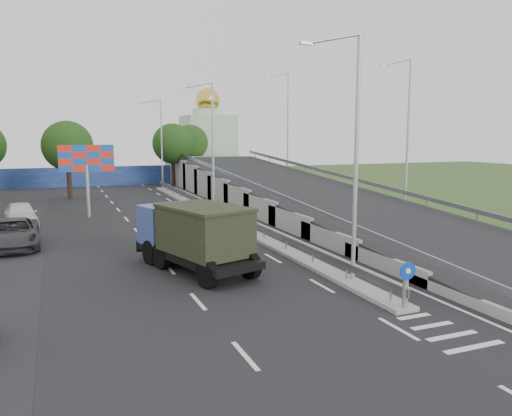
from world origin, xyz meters
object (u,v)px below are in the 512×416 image
sign_bollard (406,285)px  lamp_post_far (160,139)px  lamp_post_mid (211,140)px  parked_car_c (13,234)px  lamp_post_near (353,146)px  billboard (87,163)px  parked_car_e (21,215)px  dump_truck (194,234)px  church (208,141)px

sign_bollard → lamp_post_far: (0.11, 43.83, 4.77)m
lamp_post_far → lamp_post_mid: bearing=-90.0°
lamp_post_far → parked_car_c: lamp_post_far is taller
lamp_post_near → billboard: lamp_post_near is taller
parked_car_e → parked_car_c: bearing=-96.9°
sign_bollard → lamp_post_mid: size_ratio=0.17×
dump_truck → parked_car_c: bearing=117.3°
lamp_post_near → lamp_post_mid: 20.00m
lamp_post_far → billboard: lamp_post_far is taller
lamp_post_near → church: church is taller
sign_bollard → lamp_post_far: size_ratio=0.17×
sign_bollard → dump_truck: bearing=123.2°
church → billboard: bearing=-120.7°
dump_truck → parked_car_c: dump_truck is taller
lamp_post_far → dump_truck: bearing=-98.9°
sign_bollard → parked_car_c: bearing=129.3°
lamp_post_mid → church: church is taller
dump_truck → sign_bollard: bearing=-74.0°
billboard → parked_car_c: bearing=-116.3°
lamp_post_near → church: 54.90m
lamp_post_mid → church: 35.41m
lamp_post_far → parked_car_c: size_ratio=1.74×
church → parked_car_c: bearing=-119.7°
sign_bollard → church: size_ratio=0.12×
church → parked_car_e: church is taller
lamp_post_near → lamp_post_far: size_ratio=1.00×
church → parked_car_c: (-23.57, -41.25, -4.50)m
sign_bollard → dump_truck: dump_truck is taller
billboard → parked_car_e: (-4.57, -2.29, -3.34)m
lamp_post_near → billboard: bearing=112.5°
lamp_post_near → dump_truck: size_ratio=1.34×
lamp_post_near → lamp_post_far: 40.00m
billboard → lamp_post_mid: bearing=-12.4°
lamp_post_near → lamp_post_mid: same height
lamp_post_mid → parked_car_e: (-13.68, -0.29, -4.97)m
sign_bollard → church: church is taller
lamp_post_near → lamp_post_far: bearing=90.0°
billboard → dump_truck: bearing=-78.5°
church → parked_car_e: 41.85m
sign_bollard → lamp_post_near: lamp_post_near is taller
lamp_post_mid → parked_car_c: bearing=-152.1°
sign_bollard → lamp_post_mid: bearing=89.7°
lamp_post_mid → billboard: bearing=167.6°
lamp_post_near → parked_car_c: size_ratio=1.74×
church → dump_truck: bearing=-107.3°
sign_bollard → parked_car_c: (-13.57, 16.58, -0.23)m
sign_bollard → church: 58.84m
sign_bollard → lamp_post_near: bearing=88.4°
parked_car_e → church: bearing=48.6°
church → parked_car_c: church is taller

